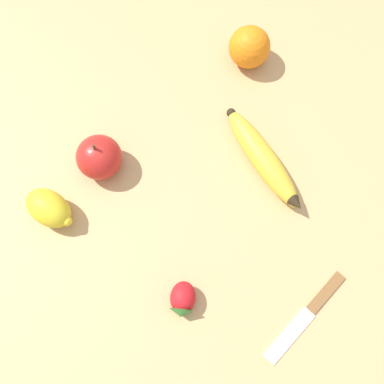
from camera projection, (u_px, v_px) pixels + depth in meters
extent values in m
plane|color=tan|center=(243.00, 197.00, 0.76)|extent=(3.00, 3.00, 0.00)
ellipsoid|color=gold|center=(263.00, 158.00, 0.76)|extent=(0.10, 0.21, 0.04)
cone|color=#2D2314|center=(297.00, 204.00, 0.72)|extent=(0.03, 0.03, 0.03)
sphere|color=#2D2314|center=(231.00, 113.00, 0.78)|extent=(0.02, 0.02, 0.02)
sphere|color=orange|center=(249.00, 47.00, 0.81)|extent=(0.08, 0.08, 0.08)
ellipsoid|color=red|center=(183.00, 297.00, 0.68)|extent=(0.06, 0.06, 0.04)
cone|color=#3D8438|center=(181.00, 313.00, 0.68)|extent=(0.03, 0.04, 0.04)
ellipsoid|color=red|center=(99.00, 157.00, 0.74)|extent=(0.08, 0.08, 0.07)
cylinder|color=#4C3319|center=(94.00, 147.00, 0.70)|extent=(0.00, 0.00, 0.01)
ellipsoid|color=yellow|center=(48.00, 208.00, 0.72)|extent=(0.06, 0.09, 0.06)
sphere|color=yellow|center=(67.00, 221.00, 0.71)|extent=(0.02, 0.02, 0.02)
cube|color=silver|center=(290.00, 335.00, 0.68)|extent=(0.10, 0.03, 0.00)
cube|color=brown|center=(326.00, 293.00, 0.70)|extent=(0.08, 0.02, 0.01)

